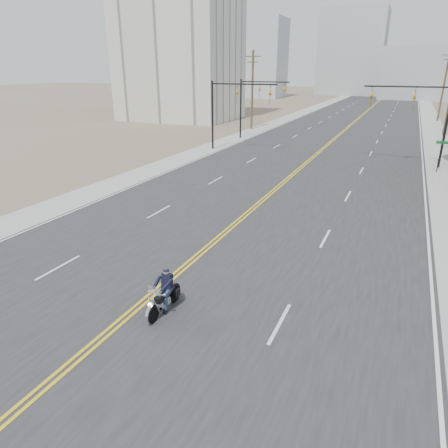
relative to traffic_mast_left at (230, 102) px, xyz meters
name	(u,v)px	position (x,y,z in m)	size (l,w,h in m)	color
ground_plane	(82,355)	(8.98, -32.00, -4.94)	(400.00, 400.00, 0.00)	#776D56
road	(360,117)	(8.98, 38.00, -4.93)	(20.00, 200.00, 0.01)	#303033
sidewalk_left	(297,115)	(-2.52, 38.00, -4.93)	(3.00, 200.00, 0.01)	#A5A5A0
sidewalk_right	(431,121)	(20.48, 38.00, -4.93)	(3.00, 200.00, 0.01)	#A5A5A0
traffic_mast_left	(230,102)	(0.00, 0.00, 0.00)	(7.10, 0.26, 7.00)	black
traffic_mast_right	(423,109)	(17.95, 0.00, 0.00)	(7.10, 0.26, 7.00)	black
traffic_mast_far	(254,98)	(-0.33, 8.00, -0.06)	(6.10, 0.26, 7.00)	black
street_sign	(441,151)	(19.78, -2.00, -3.13)	(0.90, 0.06, 2.62)	black
utility_pole_e	(444,85)	(21.48, 38.00, 0.79)	(2.20, 0.30, 11.00)	brown
utility_pole_left	(252,89)	(-3.52, 16.00, 0.54)	(2.20, 0.30, 10.50)	brown
apartment_block	(179,23)	(-19.02, 23.00, 10.06)	(18.00, 14.00, 30.00)	silver
haze_bldg_a	(260,59)	(-26.02, 83.00, 6.06)	(14.00, 12.00, 22.00)	#B7BCC6
haze_bldg_b	(415,73)	(16.98, 93.00, 2.06)	(18.00, 14.00, 14.00)	#ADB2B7
haze_bldg_d	(352,53)	(-3.02, 108.00, 8.06)	(20.00, 15.00, 26.00)	#ADB2B7
haze_bldg_f	(234,69)	(-41.02, 98.00, 3.06)	(12.00, 12.00, 16.00)	#ADB2B7
motorcyclist	(163,292)	(9.99, -28.97, -4.15)	(0.87, 2.02, 1.58)	black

